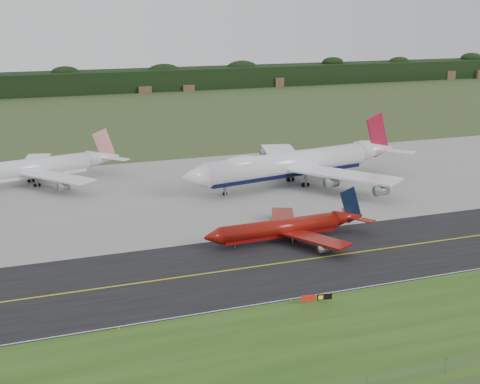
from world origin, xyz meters
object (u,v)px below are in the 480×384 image
at_px(jet_red_737, 288,227).
at_px(taxiway_sign, 317,298).
at_px(jet_ba_747, 294,163).
at_px(jet_star_tail, 32,169).

xyz_separation_m(jet_red_737, taxiway_sign, (-8.64, -30.58, -1.52)).
relative_size(jet_red_737, taxiway_sign, 7.07).
relative_size(jet_ba_747, jet_star_tail, 1.37).
height_order(jet_star_tail, taxiway_sign, jet_star_tail).
height_order(jet_ba_747, taxiway_sign, jet_ba_747).
distance_m(jet_red_737, jet_star_tail, 80.69).
xyz_separation_m(jet_red_737, jet_star_tail, (-47.09, 65.50, 1.77)).
bearing_deg(jet_ba_747, jet_star_tail, 159.62).
height_order(jet_ba_747, jet_red_737, jet_ba_747).
distance_m(jet_red_737, taxiway_sign, 31.81).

